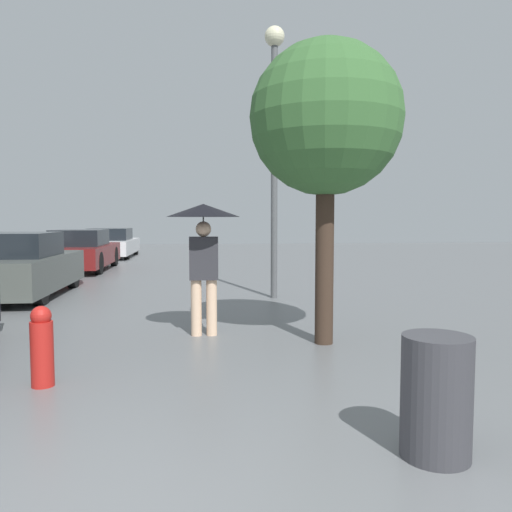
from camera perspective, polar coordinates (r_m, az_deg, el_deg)
pedestrian at (r=6.71m, az=-6.03°, el=2.74°), size 0.99×0.99×1.78m
parked_car_second at (r=11.29m, az=-25.72°, el=-1.14°), size 1.81×3.84×1.31m
parked_car_third at (r=16.39m, az=-19.31°, el=0.52°), size 1.68×4.27×1.26m
parked_car_farthest at (r=21.73m, az=-16.20°, el=1.36°), size 1.81×4.44×1.21m
tree at (r=6.42m, az=7.99°, el=15.04°), size 1.89×1.89×3.76m
street_lamp at (r=10.15m, az=2.11°, el=15.56°), size 0.39×0.39×5.31m
trash_bin at (r=3.61m, az=19.90°, el=-14.88°), size 0.46×0.46×0.81m
fire_hydrant at (r=5.17m, az=-23.27°, el=-9.47°), size 0.21×0.21×0.76m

